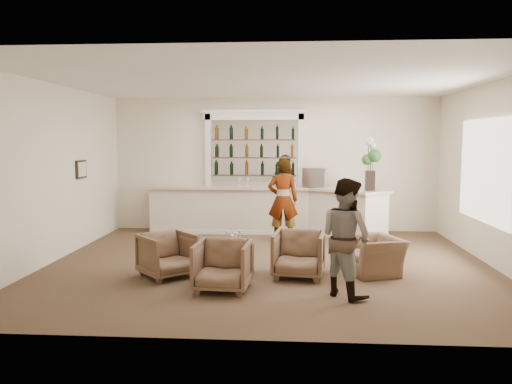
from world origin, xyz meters
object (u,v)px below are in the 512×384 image
armchair_far (373,255)px  guest (346,237)px  espresso_machine (315,177)px  bar_counter (267,210)px  armchair_right (299,254)px  armchair_center (223,266)px  flower_vase (370,161)px  cocktail_table (234,258)px  armchair_left (167,255)px  sommelier (283,200)px

armchair_far → guest: bearing=-45.7°
espresso_machine → bar_counter: bearing=-166.8°
armchair_right → armchair_center: bearing=-137.3°
guest → flower_vase: 4.27m
bar_counter → armchair_far: size_ratio=5.94×
cocktail_table → armchair_center: armchair_center is taller
armchair_right → espresso_machine: espresso_machine is taller
armchair_left → armchair_far: 3.46m
sommelier → armchair_left: size_ratio=2.30×
cocktail_table → sommelier: 2.89m
cocktail_table → guest: 2.20m
guest → armchair_far: 1.49m
armchair_right → flower_vase: flower_vase is taller
bar_counter → sommelier: sommelier is taller
sommelier → armchair_left: bearing=56.6°
guest → armchair_left: 2.98m
espresso_machine → sommelier: bearing=-116.7°
cocktail_table → armchair_right: bearing=-12.0°
armchair_far → cocktail_table: bearing=-108.3°
guest → espresso_machine: (-0.21, 4.74, 0.51)m
armchair_left → armchair_right: (2.17, 0.13, 0.01)m
espresso_machine → flower_vase: size_ratio=0.45×
bar_counter → flower_vase: (2.33, -0.71, 1.22)m
armchair_right → espresso_machine: 3.95m
armchair_center → armchair_right: (1.16, 0.81, 0.01)m
armchair_right → armchair_far: armchair_right is taller
sommelier → espresso_machine: sommelier is taller
armchair_center → flower_vase: 5.02m
armchair_far → espresso_machine: espresso_machine is taller
armchair_center → espresso_machine: espresso_machine is taller
armchair_far → armchair_right: bearing=-96.3°
armchair_center → espresso_machine: size_ratio=1.56×
bar_counter → guest: size_ratio=3.32×
armchair_center → armchair_right: size_ratio=0.99×
bar_counter → armchair_left: bar_counter is taller
sommelier → armchair_far: bearing=118.9°
armchair_right → espresso_machine: (0.45, 3.79, 0.99)m
flower_vase → armchair_left: bearing=-139.5°
armchair_center → espresso_machine: (1.61, 4.61, 1.00)m
guest → armchair_left: size_ratio=2.13×
bar_counter → armchair_center: bar_counter is taller
armchair_left → espresso_machine: espresso_machine is taller
flower_vase → guest: bearing=-103.5°
flower_vase → armchair_far: bearing=-97.6°
armchair_left → armchair_center: size_ratio=0.98×
sommelier → flower_vase: 2.13m
guest → armchair_right: 1.25m
espresso_machine → armchair_center: bearing=-95.0°
guest → armchair_far: bearing=-66.1°
bar_counter → armchair_center: bearing=-95.7°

